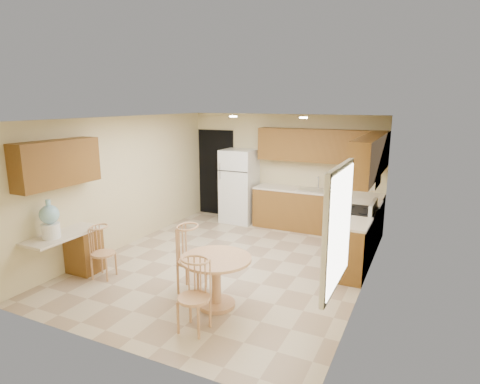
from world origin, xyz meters
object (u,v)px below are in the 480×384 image
at_px(refrigerator, 239,186).
at_px(chair_desk, 99,249).
at_px(stove, 355,234).
at_px(dining_table, 216,274).
at_px(water_crock, 50,221).
at_px(chair_table_b, 190,292).
at_px(chair_table_a, 188,254).

bearing_deg(refrigerator, chair_desk, -98.90).
relative_size(stove, chair_desk, 1.30).
height_order(dining_table, water_crock, water_crock).
xyz_separation_m(chair_table_b, water_crock, (-2.58, 0.23, 0.48)).
height_order(stove, chair_desk, stove).
bearing_deg(refrigerator, water_crock, -103.72).
bearing_deg(chair_desk, chair_table_a, 86.62).
relative_size(chair_desk, water_crock, 1.43).
bearing_deg(water_crock, chair_table_b, -5.09).
relative_size(stove, dining_table, 1.13).
bearing_deg(chair_table_b, chair_table_a, -57.52).
bearing_deg(dining_table, chair_table_b, -86.12).
bearing_deg(refrigerator, chair_table_b, -71.35).
xyz_separation_m(chair_table_a, chair_table_b, (0.60, -0.89, -0.06)).
bearing_deg(chair_table_a, stove, 131.61).
relative_size(refrigerator, chair_table_a, 1.70).
height_order(refrigerator, chair_table_b, refrigerator).
height_order(dining_table, chair_table_b, chair_table_b).
relative_size(dining_table, chair_desk, 1.14).
xyz_separation_m(dining_table, chair_desk, (-2.08, -0.04, 0.05)).
xyz_separation_m(chair_table_a, water_crock, (-1.98, -0.66, 0.43)).
bearing_deg(chair_desk, stove, 116.36).
distance_m(stove, dining_table, 2.93).
distance_m(refrigerator, dining_table, 4.09).
xyz_separation_m(stove, chair_desk, (-3.47, -2.61, 0.04)).
height_order(chair_table_b, water_crock, water_crock).
bearing_deg(water_crock, refrigerator, 76.28).
bearing_deg(water_crock, chair_desk, 46.18).
height_order(refrigerator, water_crock, refrigerator).
distance_m(stove, water_crock, 5.02).
distance_m(dining_table, water_crock, 2.64).
bearing_deg(chair_table_a, dining_table, 64.71).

